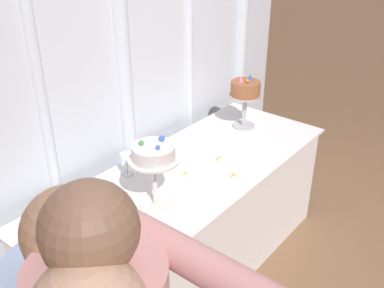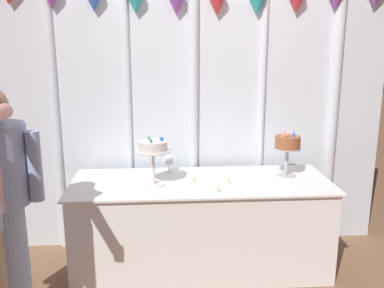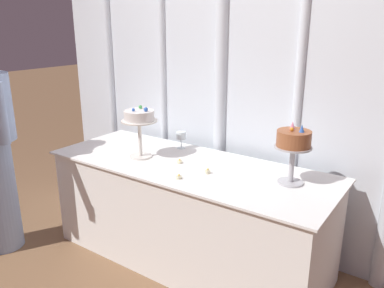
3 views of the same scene
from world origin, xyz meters
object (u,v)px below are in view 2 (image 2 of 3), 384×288
cake_table (201,225)px  tealight_far_left (194,181)px  wine_glass (169,161)px  tealight_near_left (218,190)px  cake_display_nearright (287,145)px  guest_man_pink_jacket (0,207)px  tealight_near_right (228,182)px  cake_display_nearleft (153,150)px

cake_table → tealight_far_left: (-0.06, -0.02, 0.38)m
wine_glass → tealight_near_left: wine_glass is taller
cake_display_nearright → tealight_near_left: cake_display_nearright is taller
cake_display_nearright → guest_man_pink_jacket: size_ratio=0.24×
cake_table → tealight_near_right: tealight_near_right is taller
cake_display_nearright → wine_glass: cake_display_nearright is taller
cake_display_nearleft → wine_glass: cake_display_nearleft is taller
cake_display_nearleft → tealight_near_left: cake_display_nearleft is taller
tealight_near_left → guest_man_pink_jacket: (-1.38, -0.44, 0.09)m
cake_display_nearright → guest_man_pink_jacket: bearing=-158.8°
tealight_near_right → guest_man_pink_jacket: bearing=-157.5°
cake_display_nearright → tealight_near_left: (-0.60, -0.33, -0.25)m
tealight_far_left → guest_man_pink_jacket: size_ratio=0.03×
guest_man_pink_jacket → cake_table: bearing=28.2°
cake_display_nearleft → tealight_far_left: bearing=10.8°
cake_display_nearright → tealight_far_left: cake_display_nearright is taller
cake_table → guest_man_pink_jacket: (-1.28, -0.69, 0.47)m
cake_table → cake_display_nearright: bearing=6.8°
cake_table → cake_display_nearright: (0.71, 0.08, 0.63)m
cake_display_nearleft → tealight_far_left: size_ratio=9.42×
cake_table → guest_man_pink_jacket: 1.53m
tealight_near_right → guest_man_pink_jacket: 1.61m
tealight_far_left → wine_glass: bearing=124.3°
cake_display_nearleft → wine_glass: bearing=70.2°
wine_glass → tealight_near_right: 0.57m
cake_display_nearright → tealight_far_left: 0.81m
cake_display_nearleft → tealight_near_left: bearing=-19.8°
cake_table → tealight_near_left: bearing=-67.2°
cake_table → cake_display_nearleft: cake_display_nearleft is taller
cake_display_nearright → guest_man_pink_jacket: 2.14m
tealight_near_left → tealight_far_left: bearing=125.5°
tealight_near_left → guest_man_pink_jacket: 1.46m
tealight_near_left → tealight_near_right: size_ratio=1.05×
cake_table → cake_display_nearleft: bearing=-168.6°
tealight_near_left → tealight_near_right: tealight_near_right is taller
tealight_near_right → cake_display_nearleft: bearing=-179.4°
cake_table → tealight_near_left: (0.10, -0.24, 0.38)m
cake_display_nearleft → tealight_near_right: 0.63m
tealight_near_right → guest_man_pink_jacket: guest_man_pink_jacket is taller
tealight_far_left → tealight_near_left: size_ratio=1.00×
guest_man_pink_jacket → tealight_near_left: bearing=17.7°
cake_display_nearleft → cake_display_nearright: bearing=8.4°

